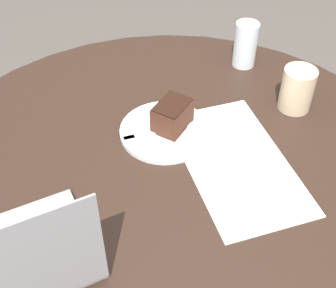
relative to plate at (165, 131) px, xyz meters
name	(u,v)px	position (x,y,z in m)	size (l,w,h in m)	color
dining_table	(171,216)	(0.12, -0.11, -0.12)	(1.23, 1.23, 0.76)	black
paper_document	(236,162)	(0.18, 0.04, 0.00)	(0.45, 0.38, 0.00)	white
plate	(165,131)	(0.00, 0.00, 0.00)	(0.22, 0.22, 0.01)	silver
cake_slice	(172,115)	(0.01, 0.02, 0.04)	(0.09, 0.10, 0.07)	#472619
fork	(151,133)	(-0.01, -0.04, 0.01)	(0.10, 0.16, 0.00)	silver
coffee_glass	(297,89)	(0.17, 0.30, 0.05)	(0.08, 0.08, 0.11)	#C6AD89
water_glass	(245,44)	(-0.04, 0.37, 0.06)	(0.06, 0.06, 0.13)	silver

